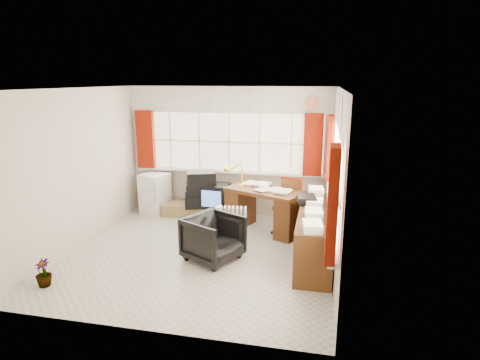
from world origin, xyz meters
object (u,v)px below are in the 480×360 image
(tv_bench, at_px, (200,209))
(mini_fridge, at_px, (155,193))
(desk_lamp, at_px, (242,169))
(radiator, at_px, (233,230))
(task_chair, at_px, (289,203))
(crt_tv, at_px, (215,196))
(office_chair, at_px, (213,238))
(credenza, at_px, (315,234))
(desk, at_px, (264,208))

(tv_bench, distance_m, mini_fridge, 0.97)
(desk_lamp, relative_size, radiator, 0.67)
(task_chair, xyz_separation_m, crt_tv, (-1.42, 0.30, -0.03))
(office_chair, relative_size, tv_bench, 0.53)
(desk_lamp, distance_m, crt_tv, 0.85)
(radiator, bearing_deg, crt_tv, 117.94)
(radiator, height_order, credenza, credenza)
(credenza, relative_size, tv_bench, 1.43)
(task_chair, xyz_separation_m, radiator, (-0.82, -0.83, -0.24))
(radiator, xyz_separation_m, crt_tv, (-0.60, 1.13, 0.21))
(task_chair, bearing_deg, tv_bench, 165.70)
(mini_fridge, bearing_deg, task_chair, -9.36)
(desk_lamp, bearing_deg, desk, -18.74)
(credenza, height_order, crt_tv, credenza)
(desk_lamp, relative_size, task_chair, 0.46)
(desk, bearing_deg, credenza, -47.04)
(credenza, relative_size, crt_tv, 3.77)
(desk_lamp, distance_m, mini_fridge, 2.01)
(office_chair, distance_m, radiator, 0.61)
(desk, distance_m, task_chair, 0.44)
(desk, relative_size, desk_lamp, 3.36)
(desk, bearing_deg, tv_bench, 158.37)
(desk_lamp, height_order, radiator, desk_lamp)
(radiator, xyz_separation_m, tv_bench, (-0.97, 1.29, -0.14))
(desk, height_order, mini_fridge, same)
(desk_lamp, xyz_separation_m, crt_tv, (-0.56, 0.24, -0.59))
(desk_lamp, height_order, credenza, desk_lamp)
(desk, xyz_separation_m, tv_bench, (-1.37, 0.54, -0.30))
(task_chair, bearing_deg, crt_tv, 168.00)
(task_chair, height_order, credenza, task_chair)
(radiator, bearing_deg, desk_lamp, 92.65)
(mini_fridge, bearing_deg, crt_tv, -6.41)
(office_chair, distance_m, mini_fridge, 2.55)
(desk_lamp, xyz_separation_m, mini_fridge, (-1.86, 0.39, -0.66))
(desk_lamp, bearing_deg, mini_fridge, 168.28)
(task_chair, height_order, office_chair, task_chair)
(desk_lamp, height_order, office_chair, desk_lamp)
(desk_lamp, xyz_separation_m, credenza, (1.35, -1.13, -0.67))
(desk, relative_size, office_chair, 1.98)
(radiator, distance_m, crt_tv, 1.30)
(desk_lamp, relative_size, tv_bench, 0.31)
(desk, distance_m, crt_tv, 1.07)
(task_chair, relative_size, office_chair, 1.28)
(task_chair, bearing_deg, radiator, -134.61)
(office_chair, relative_size, mini_fridge, 0.93)
(desk_lamp, xyz_separation_m, radiator, (0.04, -0.90, -0.80))
(credenza, distance_m, mini_fridge, 3.54)
(radiator, bearing_deg, mini_fridge, 146.00)
(desk, bearing_deg, radiator, -117.92)
(desk, distance_m, office_chair, 1.45)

